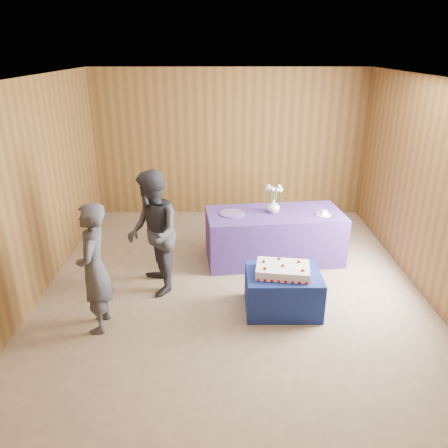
{
  "coord_description": "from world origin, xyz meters",
  "views": [
    {
      "loc": [
        -0.14,
        -5.05,
        3.04
      ],
      "look_at": [
        -0.11,
        0.1,
        0.93
      ],
      "focal_mm": 35.0,
      "sensor_mm": 36.0,
      "label": 1
    }
  ],
  "objects_px": {
    "vase": "(273,206)",
    "guest_left": "(94,269)",
    "serving_table": "(274,236)",
    "guest_right": "(153,234)",
    "sheet_cake": "(283,270)",
    "cake_table": "(283,291)"
  },
  "relations": [
    {
      "from": "vase",
      "to": "guest_left",
      "type": "xyz_separation_m",
      "value": [
        -2.17,
        -1.77,
        -0.09
      ]
    },
    {
      "from": "serving_table",
      "to": "guest_right",
      "type": "distance_m",
      "value": 1.95
    },
    {
      "from": "serving_table",
      "to": "guest_right",
      "type": "bearing_deg",
      "value": -157.65
    },
    {
      "from": "sheet_cake",
      "to": "guest_right",
      "type": "bearing_deg",
      "value": 171.32
    },
    {
      "from": "sheet_cake",
      "to": "serving_table",
      "type": "bearing_deg",
      "value": 95.97
    },
    {
      "from": "vase",
      "to": "guest_left",
      "type": "distance_m",
      "value": 2.8
    },
    {
      "from": "guest_left",
      "to": "serving_table",
      "type": "bearing_deg",
      "value": 125.08
    },
    {
      "from": "guest_right",
      "to": "serving_table",
      "type": "bearing_deg",
      "value": 100.71
    },
    {
      "from": "serving_table",
      "to": "guest_right",
      "type": "relative_size",
      "value": 1.22
    },
    {
      "from": "sheet_cake",
      "to": "guest_left",
      "type": "height_order",
      "value": "guest_left"
    },
    {
      "from": "vase",
      "to": "guest_right",
      "type": "bearing_deg",
      "value": -150.24
    },
    {
      "from": "guest_right",
      "to": "sheet_cake",
      "type": "bearing_deg",
      "value": 54.84
    },
    {
      "from": "cake_table",
      "to": "guest_right",
      "type": "distance_m",
      "value": 1.79
    },
    {
      "from": "guest_right",
      "to": "cake_table",
      "type": "bearing_deg",
      "value": 55.84
    },
    {
      "from": "cake_table",
      "to": "guest_left",
      "type": "bearing_deg",
      "value": -170.41
    },
    {
      "from": "cake_table",
      "to": "guest_left",
      "type": "relative_size",
      "value": 0.59
    },
    {
      "from": "cake_table",
      "to": "serving_table",
      "type": "xyz_separation_m",
      "value": [
        0.04,
        1.38,
        0.12
      ]
    },
    {
      "from": "serving_table",
      "to": "cake_table",
      "type": "bearing_deg",
      "value": -98.08
    },
    {
      "from": "cake_table",
      "to": "guest_right",
      "type": "height_order",
      "value": "guest_right"
    },
    {
      "from": "vase",
      "to": "sheet_cake",
      "type": "bearing_deg",
      "value": -91.42
    },
    {
      "from": "serving_table",
      "to": "guest_right",
      "type": "xyz_separation_m",
      "value": [
        -1.67,
        -0.91,
        0.44
      ]
    },
    {
      "from": "sheet_cake",
      "to": "vase",
      "type": "height_order",
      "value": "vase"
    }
  ]
}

